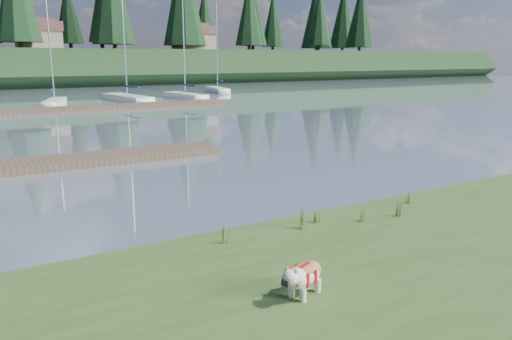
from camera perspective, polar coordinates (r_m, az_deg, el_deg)
ground at (r=41.43m, az=-23.30°, el=6.08°), size 200.00×200.00×0.00m
bank at (r=8.28m, az=15.84°, el=-15.89°), size 60.00×9.00×0.35m
bulldog at (r=8.13m, az=5.51°, el=-11.78°), size 0.97×0.62×0.57m
dock_near at (r=20.30m, az=-26.17°, el=0.28°), size 16.00×2.00×0.30m
dock_far at (r=41.73m, az=-20.59°, el=6.55°), size 26.00×2.20×0.30m
sailboat_bg_2 at (r=46.95m, az=-21.92°, el=7.28°), size 3.04×6.27×9.51m
sailboat_bg_3 at (r=50.23m, az=-14.86°, el=8.05°), size 2.86×9.34×13.37m
sailboat_bg_4 at (r=51.50m, az=-8.44°, el=8.45°), size 2.23×7.78×11.35m
sailboat_bg_5 at (r=60.82m, az=-4.57°, el=9.18°), size 2.82×7.26×10.29m
weed_0 at (r=11.17m, az=5.61°, el=-5.30°), size 0.17×0.14×0.66m
weed_1 at (r=11.61m, az=7.09°, el=-4.95°), size 0.17×0.14×0.52m
weed_2 at (r=12.45m, az=16.20°, el=-4.03°), size 0.17×0.14×0.57m
weed_3 at (r=10.30m, az=-3.45°, el=-7.20°), size 0.17×0.14×0.51m
weed_4 at (r=11.83m, az=11.78°, el=-4.98°), size 0.17×0.14×0.42m
weed_5 at (r=13.57m, az=17.07°, el=-2.87°), size 0.17×0.14×0.49m
mud_lip at (r=11.47m, az=-0.42°, el=-7.69°), size 60.00×0.50×0.14m
conifer_5 at (r=83.68m, az=-17.39°, el=16.83°), size 3.96×3.96×10.35m
conifer_7 at (r=94.97m, az=-0.81°, el=17.66°), size 5.28×5.28×13.20m
conifer_8 at (r=98.85m, az=7.25°, el=16.98°), size 4.62×4.62×11.77m
conifer_9 at (r=109.59m, az=11.87°, el=17.10°), size 5.94×5.94×14.62m
house_1 at (r=82.73m, az=-23.63°, el=13.97°), size 6.30×5.30×4.65m
house_2 at (r=87.44m, az=-7.17°, el=14.79°), size 6.30×5.30×4.65m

